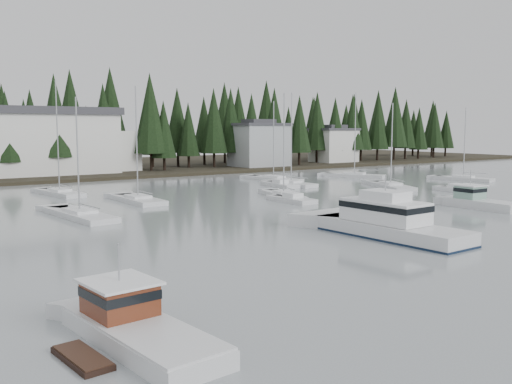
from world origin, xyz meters
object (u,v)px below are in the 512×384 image
Objects in this scene: lobster_boat_brown at (134,330)px; runabout_2 at (457,191)px; sailboat_4 at (284,197)px; sailboat_6 at (354,177)px; runabout_1 at (293,201)px; house_east_a at (259,144)px; sailboat_10 at (60,194)px; sailboat_5 at (391,187)px; sailboat_7 at (80,217)px; sailboat_1 at (138,201)px; house_east_b at (334,144)px; sailboat_3 at (291,185)px; sailboat_2 at (463,180)px; harbor_inn at (51,142)px; cabin_cruiser_center at (389,226)px; lobster_boat_teal at (480,203)px; sailboat_0 at (273,180)px; runabout_4 at (280,186)px.

lobster_boat_brown is 1.46× the size of runabout_2.
sailboat_6 is (26.59, 15.09, 0.01)m from sailboat_4.
runabout_1 is 1.00× the size of runabout_2.
house_east_a is at bearing -24.63° from sailboat_6.
sailboat_4 is at bearing -137.92° from sailboat_10.
sailboat_5 is 1.05× the size of sailboat_7.
house_east_b is at bearing -59.43° from sailboat_1.
house_east_a is 34.49m from sailboat_3.
sailboat_2 is at bearing -70.09° from sailboat_4.
lobster_boat_brown is 0.60× the size of sailboat_10.
sailboat_6 reaches higher than sailboat_2.
harbor_inn is 2.48× the size of sailboat_5.
cabin_cruiser_center is at bearing 156.20° from sailboat_5.
sailboat_10 reaches higher than sailboat_7.
sailboat_4 is 0.88× the size of sailboat_10.
sailboat_5 is at bearing -50.70° from cabin_cruiser_center.
harbor_inn reaches higher than house_east_a.
sailboat_0 is at bearing 0.39° from lobster_boat_teal.
runabout_2 is at bearing -103.51° from sailboat_7.
sailboat_2 is 0.87× the size of sailboat_3.
harbor_inn is (-38.96, 4.34, 0.87)m from house_east_a.
lobster_boat_teal is 0.56× the size of sailboat_10.
lobster_boat_teal is at bearing 141.67° from runabout_2.
runabout_4 is at bearing -27.19° from cabin_cruiser_center.
sailboat_2 is 58.78m from sailboat_10.
sailboat_5 reaches higher than sailboat_7.
sailboat_7 is (-60.09, -2.09, -0.02)m from sailboat_2.
sailboat_6 is at bearing -3.52° from sailboat_5.
sailboat_4 reaches higher than sailboat_2.
lobster_boat_brown is at bearing 160.38° from sailboat_7.
runabout_1 is at bearing 141.41° from sailboat_0.
lobster_boat_teal is at bearing 171.82° from sailboat_0.
house_east_b is 0.84× the size of sailboat_7.
sailboat_6 reaches higher than cabin_cruiser_center.
house_east_b is 51.58m from runabout_4.
sailboat_1 reaches higher than runabout_1.
runabout_1 is (18.76, -21.41, 0.05)m from sailboat_10.
sailboat_6 is 53.30m from sailboat_7.
sailboat_3 is 2.31× the size of runabout_2.
sailboat_7 is (-42.70, -1.24, -0.00)m from sailboat_5.
sailboat_6 is at bearing -86.90° from house_east_a.
lobster_boat_brown is at bearing 147.48° from sailboat_5.
sailboat_1 is 12.61m from sailboat_10.
lobster_boat_brown is (-79.63, -74.53, -3.94)m from house_east_b.
runabout_2 is at bearing -100.39° from runabout_1.
sailboat_1 is at bearing -163.86° from sailboat_10.
sailboat_2 reaches higher than sailboat_7.
lobster_boat_teal is 15.03m from runabout_2.
sailboat_5 is at bearing 80.83° from sailboat_2.
sailboat_1 reaches higher than house_east_b.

